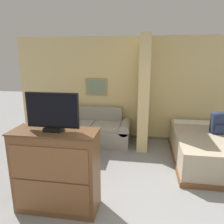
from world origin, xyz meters
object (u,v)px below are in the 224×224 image
Objects in this scene: couch at (93,130)px; bed at (215,148)px; table_lamp at (51,109)px; backpack at (220,122)px; coffee_table at (81,142)px; tv at (52,112)px; tv_dresser at (57,171)px.

bed is at bearing -14.04° from couch.
table_lamp is 3.91m from backpack.
bed is (2.76, 0.26, -0.06)m from coffee_table.
coffee_table is 1.92m from tv.
tv is at bearing -64.40° from table_lamp.
tv is (0.00, 0.00, 0.84)m from tv_dresser.
coffee_table is 1.01× the size of tv.
bed is (2.63, 1.84, -0.28)m from tv_dresser.
couch is at bearing 2.49° from table_lamp.
coffee_table is at bearing -40.06° from table_lamp.
tv is 3.37m from backpack.
tv_dresser is 3.33m from backpack.
backpack is at bearing 35.83° from tv.
backpack is (2.69, 1.94, 0.24)m from tv_dresser.
coffee_table is 2.77m from bed.
tv_dresser is 1.67× the size of tv.
coffee_table is 1.61m from tv_dresser.
coffee_table is at bearing -92.18° from couch.
coffee_table is 2.88m from backpack.
couch is 1.21m from table_lamp.
table_lamp is (-1.09, -0.05, 0.52)m from couch.
tv_dresser is at bearing -145.02° from bed.
tv is at bearing -144.17° from backpack.
table_lamp is 0.52× the size of tv.
tv reaches higher than coffee_table.
coffee_table is 1.95× the size of table_lamp.
coffee_table is 1.46m from table_lamp.
couch is 1.58× the size of tv_dresser.
tv is (0.09, -2.52, 1.12)m from couch.
tv reaches higher than bed.
couch is 2.81m from bed.
tv_dresser is at bearing -90.00° from tv.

